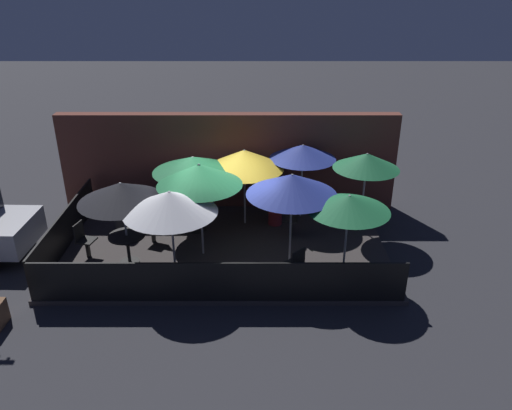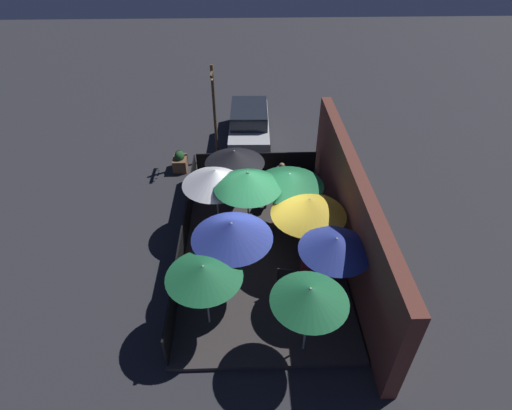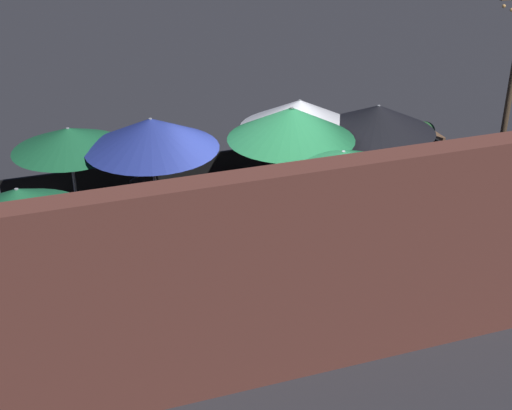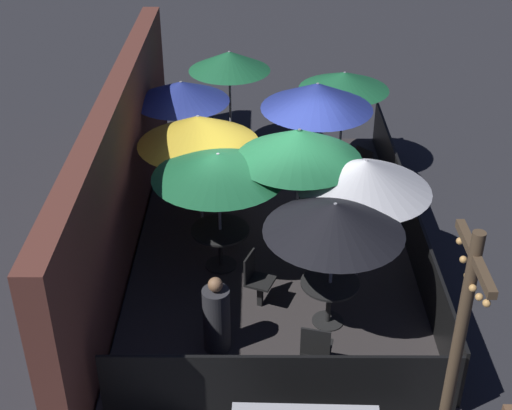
{
  "view_description": "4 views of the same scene",
  "coord_description": "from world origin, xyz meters",
  "px_view_note": "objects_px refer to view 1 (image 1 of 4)",
  "views": [
    {
      "loc": [
        0.81,
        -11.26,
        6.6
      ],
      "look_at": [
        0.81,
        0.12,
        1.24
      ],
      "focal_mm": 35.0,
      "sensor_mm": 36.0,
      "label": 1
    },
    {
      "loc": [
        9.16,
        -0.45,
        8.87
      ],
      "look_at": [
        -0.47,
        -0.13,
        1.36
      ],
      "focal_mm": 28.0,
      "sensor_mm": 36.0,
      "label": 2
    },
    {
      "loc": [
        3.44,
        9.46,
        6.21
      ],
      "look_at": [
        0.11,
        -0.23,
        0.99
      ],
      "focal_mm": 50.0,
      "sensor_mm": 36.0,
      "label": 3
    },
    {
      "loc": [
        -10.69,
        0.28,
        7.26
      ],
      "look_at": [
        -0.53,
        0.32,
        1.13
      ],
      "focal_mm": 50.0,
      "sensor_mm": 36.0,
      "label": 4
    }
  ],
  "objects_px": {
    "patio_umbrella_2": "(367,161)",
    "patio_umbrella_8": "(170,202)",
    "patio_umbrella_1": "(193,164)",
    "patio_umbrella_6": "(292,184)",
    "patio_umbrella_5": "(244,159)",
    "dining_table_1": "(196,210)",
    "patio_umbrella_3": "(349,203)",
    "dining_table_0": "(127,241)",
    "patio_umbrella_4": "(303,152)",
    "patio_chair_1": "(295,265)",
    "patio_chair_0": "(154,224)",
    "patio_umbrella_0": "(121,192)",
    "patio_chair_3": "(84,239)",
    "patron_1": "(121,212)",
    "patron_0": "(275,207)",
    "patio_chair_2": "(294,218)",
    "patio_umbrella_7": "(199,175)"
  },
  "relations": [
    {
      "from": "patio_umbrella_0",
      "to": "patio_umbrella_3",
      "type": "xyz_separation_m",
      "value": [
        5.12,
        -0.66,
        0.03
      ]
    },
    {
      "from": "dining_table_0",
      "to": "dining_table_1",
      "type": "xyz_separation_m",
      "value": [
        1.46,
        1.69,
        -0.01
      ]
    },
    {
      "from": "patio_umbrella_5",
      "to": "patio_umbrella_8",
      "type": "bearing_deg",
      "value": -120.4
    },
    {
      "from": "patio_chair_0",
      "to": "patio_chair_3",
      "type": "bearing_deg",
      "value": -41.22
    },
    {
      "from": "dining_table_1",
      "to": "patio_chair_2",
      "type": "distance_m",
      "value": 2.66
    },
    {
      "from": "patio_umbrella_6",
      "to": "dining_table_1",
      "type": "xyz_separation_m",
      "value": [
        -2.46,
        1.72,
        -1.49
      ]
    },
    {
      "from": "patio_umbrella_5",
      "to": "patron_0",
      "type": "height_order",
      "value": "patio_umbrella_5"
    },
    {
      "from": "patio_chair_2",
      "to": "patio_umbrella_1",
      "type": "bearing_deg",
      "value": -0.0
    },
    {
      "from": "patio_umbrella_0",
      "to": "patio_chair_2",
      "type": "relative_size",
      "value": 2.23
    },
    {
      "from": "patio_umbrella_0",
      "to": "patio_chair_2",
      "type": "xyz_separation_m",
      "value": [
        4.1,
        1.36,
        -1.35
      ]
    },
    {
      "from": "patio_umbrella_1",
      "to": "patio_umbrella_4",
      "type": "xyz_separation_m",
      "value": [
        2.93,
        0.85,
        0.04
      ]
    },
    {
      "from": "patio_chair_0",
      "to": "patio_chair_2",
      "type": "distance_m",
      "value": 3.68
    },
    {
      "from": "patio_umbrella_3",
      "to": "patio_chair_1",
      "type": "xyz_separation_m",
      "value": [
        -1.16,
        -0.28,
        -1.4
      ]
    },
    {
      "from": "patio_umbrella_0",
      "to": "patio_umbrella_1",
      "type": "bearing_deg",
      "value": 49.24
    },
    {
      "from": "patron_0",
      "to": "patron_1",
      "type": "bearing_deg",
      "value": 115.81
    },
    {
      "from": "patio_chair_3",
      "to": "patio_umbrella_2",
      "type": "bearing_deg",
      "value": 24.66
    },
    {
      "from": "patio_umbrella_3",
      "to": "dining_table_0",
      "type": "height_order",
      "value": "patio_umbrella_3"
    },
    {
      "from": "dining_table_0",
      "to": "patron_0",
      "type": "height_order",
      "value": "patron_0"
    },
    {
      "from": "patio_umbrella_0",
      "to": "patio_chair_3",
      "type": "bearing_deg",
      "value": 166.48
    },
    {
      "from": "patio_umbrella_2",
      "to": "patio_umbrella_8",
      "type": "relative_size",
      "value": 1.04
    },
    {
      "from": "patio_umbrella_1",
      "to": "patio_umbrella_6",
      "type": "relative_size",
      "value": 0.92
    },
    {
      "from": "patio_umbrella_6",
      "to": "dining_table_1",
      "type": "height_order",
      "value": "patio_umbrella_6"
    },
    {
      "from": "patio_umbrella_5",
      "to": "dining_table_1",
      "type": "bearing_deg",
      "value": -162.77
    },
    {
      "from": "patio_umbrella_6",
      "to": "patio_umbrella_2",
      "type": "bearing_deg",
      "value": 39.68
    },
    {
      "from": "patio_umbrella_2",
      "to": "patio_umbrella_5",
      "type": "relative_size",
      "value": 1.02
    },
    {
      "from": "patio_chair_3",
      "to": "patron_1",
      "type": "xyz_separation_m",
      "value": [
        0.58,
        1.38,
        0.05
      ]
    },
    {
      "from": "patio_umbrella_7",
      "to": "patio_chair_2",
      "type": "height_order",
      "value": "patio_umbrella_7"
    },
    {
      "from": "patio_umbrella_3",
      "to": "patio_chair_0",
      "type": "relative_size",
      "value": 2.28
    },
    {
      "from": "patio_umbrella_8",
      "to": "patron_0",
      "type": "distance_m",
      "value": 3.83
    },
    {
      "from": "patio_umbrella_0",
      "to": "patio_umbrella_5",
      "type": "distance_m",
      "value": 3.49
    },
    {
      "from": "patio_umbrella_8",
      "to": "patio_chair_3",
      "type": "distance_m",
      "value": 2.87
    },
    {
      "from": "patio_chair_1",
      "to": "patio_chair_2",
      "type": "relative_size",
      "value": 0.99
    },
    {
      "from": "patio_umbrella_3",
      "to": "patio_chair_1",
      "type": "relative_size",
      "value": 2.24
    },
    {
      "from": "dining_table_0",
      "to": "patio_chair_2",
      "type": "bearing_deg",
      "value": 18.34
    },
    {
      "from": "patio_umbrella_5",
      "to": "patio_chair_3",
      "type": "bearing_deg",
      "value": -155.05
    },
    {
      "from": "dining_table_1",
      "to": "patron_1",
      "type": "relative_size",
      "value": 0.78
    },
    {
      "from": "patio_umbrella_0",
      "to": "patio_umbrella_8",
      "type": "bearing_deg",
      "value": -25.57
    },
    {
      "from": "patio_umbrella_5",
      "to": "patio_umbrella_3",
      "type": "bearing_deg",
      "value": -49.86
    },
    {
      "from": "patio_umbrella_6",
      "to": "dining_table_0",
      "type": "relative_size",
      "value": 2.66
    },
    {
      "from": "patio_umbrella_2",
      "to": "patio_chair_0",
      "type": "xyz_separation_m",
      "value": [
        -5.54,
        -0.58,
        -1.52
      ]
    },
    {
      "from": "patio_umbrella_5",
      "to": "dining_table_0",
      "type": "xyz_separation_m",
      "value": [
        -2.79,
        -2.1,
        -1.31
      ]
    },
    {
      "from": "patio_umbrella_0",
      "to": "patio_umbrella_1",
      "type": "distance_m",
      "value": 2.23
    },
    {
      "from": "patio_umbrella_4",
      "to": "patio_chair_1",
      "type": "relative_size",
      "value": 2.33
    },
    {
      "from": "patio_umbrella_1",
      "to": "patio_umbrella_2",
      "type": "height_order",
      "value": "patio_umbrella_2"
    },
    {
      "from": "patio_umbrella_4",
      "to": "patron_1",
      "type": "relative_size",
      "value": 1.75
    },
    {
      "from": "patio_umbrella_6",
      "to": "patio_umbrella_8",
      "type": "bearing_deg",
      "value": -168.4
    },
    {
      "from": "patio_umbrella_4",
      "to": "patio_chair_2",
      "type": "relative_size",
      "value": 2.3
    },
    {
      "from": "patio_umbrella_5",
      "to": "patron_1",
      "type": "bearing_deg",
      "value": -172.35
    },
    {
      "from": "patio_umbrella_1",
      "to": "dining_table_1",
      "type": "relative_size",
      "value": 2.2
    },
    {
      "from": "patio_umbrella_7",
      "to": "dining_table_1",
      "type": "xyz_separation_m",
      "value": [
        -0.31,
        1.28,
        -1.55
      ]
    }
  ]
}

